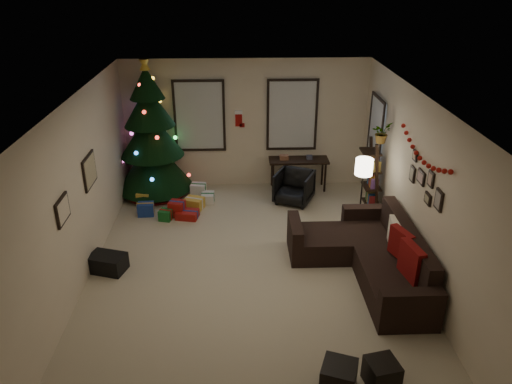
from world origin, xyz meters
TOP-DOWN VIEW (x-y plane):
  - floor at (0.00, 0.00)m, footprint 7.00×7.00m
  - ceiling at (0.00, 0.00)m, footprint 7.00×7.00m
  - wall_back at (0.00, 3.50)m, footprint 5.00×0.00m
  - wall_left at (-2.50, 0.00)m, footprint 0.00×7.00m
  - wall_right at (2.50, 0.00)m, footprint 0.00×7.00m
  - window_back_left at (-0.95, 3.47)m, footprint 1.05×0.06m
  - window_back_right at (0.95, 3.47)m, footprint 1.05×0.06m
  - window_right_wall at (2.47, 2.55)m, footprint 0.06×0.90m
  - christmas_tree at (-1.90, 3.11)m, footprint 1.54×1.54m
  - presents at (-1.35, 2.33)m, footprint 1.50×1.22m
  - sofa at (1.85, 0.06)m, footprint 1.80×2.62m
  - pillow_red_a at (2.21, -0.67)m, footprint 0.22×0.52m
  - pillow_red_b at (2.21, -0.20)m, footprint 0.26×0.47m
  - pillow_cream at (2.21, 0.14)m, footprint 0.17×0.43m
  - ottoman_near at (0.92, -2.28)m, footprint 0.48×0.48m
  - ottoman_far at (1.43, -2.22)m, footprint 0.41×0.41m
  - desk at (1.09, 3.22)m, footprint 1.24×0.44m
  - desk_chair at (0.93, 2.57)m, footprint 0.83×0.81m
  - bookshelf at (2.30, 1.86)m, footprint 0.30×0.46m
  - potted_plant at (2.30, 1.65)m, footprint 0.56×0.56m
  - floor_lamp at (1.95, 1.27)m, footprint 0.30×0.30m
  - art_map at (-2.48, 0.79)m, footprint 0.04×0.60m
  - art_abstract at (-2.48, -0.54)m, footprint 0.04×0.45m
  - gallery at (2.48, -0.07)m, footprint 0.03×1.25m
  - garland at (2.45, 0.09)m, footprint 0.08×1.90m
  - stocking_left at (-0.14, 3.49)m, footprint 0.20×0.05m
  - stocking_right at (0.19, 3.55)m, footprint 0.20×0.05m
  - storage_bin at (-2.24, 0.23)m, footprint 0.64×0.51m

SIDE VIEW (x-z plane):
  - floor at x=0.00m, z-range 0.00..0.00m
  - presents at x=-1.35m, z-range -0.03..0.27m
  - storage_bin at x=-2.24m, z-range 0.00..0.28m
  - ottoman_far at x=1.43m, z-range 0.00..0.33m
  - ottoman_near at x=0.92m, z-range 0.00..0.36m
  - sofa at x=1.85m, z-range -0.15..0.70m
  - desk_chair at x=0.93m, z-range 0.00..0.66m
  - desk at x=1.09m, z-range 0.26..0.92m
  - pillow_cream at x=2.21m, z-range 0.42..0.84m
  - pillow_red_a at x=2.21m, z-range 0.39..0.89m
  - pillow_red_b at x=2.21m, z-range 0.41..0.87m
  - bookshelf at x=2.30m, z-range -0.02..1.51m
  - floor_lamp at x=1.95m, z-range 0.47..1.89m
  - christmas_tree at x=-1.90m, z-range -0.25..2.62m
  - wall_left at x=-2.50m, z-range -2.15..4.85m
  - wall_right at x=2.50m, z-range -2.15..4.85m
  - wall_back at x=0.00m, z-range -1.15..3.85m
  - stocking_right at x=0.19m, z-range 1.20..1.56m
  - art_abstract at x=-2.48m, z-range 1.29..1.64m
  - art_map at x=-2.48m, z-range 1.22..1.72m
  - stocking_left at x=-0.14m, z-range 1.31..1.67m
  - window_right_wall at x=2.47m, z-range 0.85..2.15m
  - window_back_left at x=-0.95m, z-range 0.80..2.30m
  - window_back_right at x=0.95m, z-range 0.80..2.30m
  - gallery at x=2.48m, z-range 1.30..1.84m
  - potted_plant at x=2.30m, z-range 1.56..2.04m
  - garland at x=2.45m, z-range 1.81..2.11m
  - ceiling at x=0.00m, z-range 2.70..2.70m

